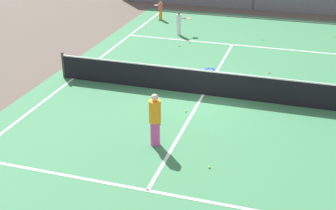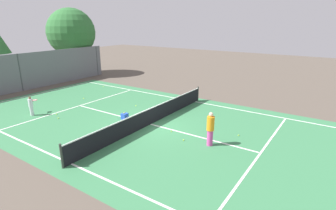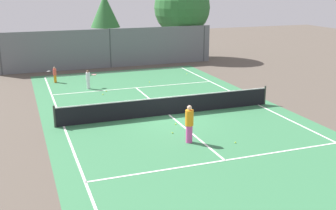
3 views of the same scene
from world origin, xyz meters
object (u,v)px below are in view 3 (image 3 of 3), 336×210
object	(u,v)px
player_1	(189,124)
tennis_ball_7	(187,74)
tennis_ball_3	(235,142)
tennis_ball_1	(103,94)
player_0	(54,74)
tennis_ball_4	(106,91)
tennis_ball_2	(150,82)
tennis_ball_5	(176,124)
tennis_ball_0	(185,97)
tennis_ball_6	(173,133)
player_2	(88,79)
ball_crate	(155,103)

from	to	relation	value
player_1	tennis_ball_7	size ratio (longest dim) A/B	25.72
tennis_ball_3	tennis_ball_7	world-z (taller)	same
tennis_ball_1	player_0	bearing A→B (deg)	118.25
tennis_ball_4	tennis_ball_2	bearing A→B (deg)	24.19
tennis_ball_3	tennis_ball_5	bearing A→B (deg)	115.61
tennis_ball_1	tennis_ball_4	world-z (taller)	same
player_0	tennis_ball_0	world-z (taller)	player_0
player_1	tennis_ball_6	xyz separation A→B (m)	(-0.28, 1.31, -0.84)
tennis_ball_2	player_2	bearing A→B (deg)	-175.41
player_1	tennis_ball_5	xyz separation A→B (m)	(0.31, 2.45, -0.84)
player_2	tennis_ball_1	distance (m)	2.10
player_2	ball_crate	world-z (taller)	player_2
ball_crate	player_2	bearing A→B (deg)	117.69
player_1	player_0	bearing A→B (deg)	107.34
player_0	tennis_ball_1	distance (m)	5.28
player_1	tennis_ball_7	world-z (taller)	player_1
tennis_ball_5	tennis_ball_1	bearing A→B (deg)	107.59
player_1	tennis_ball_4	bearing A→B (deg)	98.59
player_2	tennis_ball_5	distance (m)	9.35
player_0	player_2	world-z (taller)	player_2
ball_crate	tennis_ball_1	bearing A→B (deg)	123.29
player_1	tennis_ball_1	xyz separation A→B (m)	(-1.90, 9.43, -0.84)
player_2	tennis_ball_2	distance (m)	4.42
tennis_ball_5	tennis_ball_6	size ratio (longest dim) A/B	1.00
tennis_ball_1	tennis_ball_5	world-z (taller)	same
player_0	ball_crate	world-z (taller)	player_0
player_2	tennis_ball_6	bearing A→B (deg)	-77.80
player_1	tennis_ball_2	bearing A→B (deg)	80.75
player_2	tennis_ball_2	bearing A→B (deg)	4.59
player_0	tennis_ball_5	distance (m)	12.54
player_1	player_2	bearing A→B (deg)	102.20
player_2	tennis_ball_4	world-z (taller)	player_2
tennis_ball_3	tennis_ball_7	xyz separation A→B (m)	(3.59, 14.16, 0.00)
tennis_ball_4	player_1	bearing A→B (deg)	-81.41
player_2	tennis_ball_5	world-z (taller)	player_2
tennis_ball_1	tennis_ball_3	distance (m)	10.90
tennis_ball_6	tennis_ball_1	bearing A→B (deg)	101.27
tennis_ball_0	tennis_ball_5	distance (m)	5.24
ball_crate	tennis_ball_3	size ratio (longest dim) A/B	6.45
tennis_ball_4	tennis_ball_3	bearing A→B (deg)	-72.75
ball_crate	tennis_ball_4	bearing A→B (deg)	114.48
player_2	tennis_ball_3	bearing A→B (deg)	-70.42
player_2	tennis_ball_7	xyz separation A→B (m)	(7.91, 2.01, -0.62)
tennis_ball_6	player_2	bearing A→B (deg)	102.20
tennis_ball_5	ball_crate	bearing A→B (deg)	88.92
tennis_ball_6	tennis_ball_7	distance (m)	13.35
player_2	tennis_ball_0	world-z (taller)	player_2
tennis_ball_1	tennis_ball_7	distance (m)	8.34
tennis_ball_4	tennis_ball_5	world-z (taller)	same
ball_crate	tennis_ball_6	size ratio (longest dim) A/B	6.45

